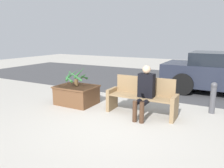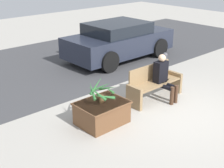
# 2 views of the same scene
# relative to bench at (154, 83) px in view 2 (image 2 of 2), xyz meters

# --- Properties ---
(ground_plane) EXTENTS (30.00, 30.00, 0.00)m
(ground_plane) POSITION_rel_bench_xyz_m (-0.24, -0.91, -0.43)
(ground_plane) COLOR #ADA89E
(road_surface) EXTENTS (20.00, 6.00, 0.01)m
(road_surface) POSITION_rel_bench_xyz_m (-0.24, 4.37, -0.43)
(road_surface) COLOR #424244
(road_surface) RESTS_ON ground_plane
(bench) EXTENTS (1.71, 0.50, 0.91)m
(bench) POSITION_rel_bench_xyz_m (0.00, 0.00, 0.00)
(bench) COLOR #8C704C
(bench) RESTS_ON ground_plane
(person_seated) EXTENTS (0.37, 0.64, 1.23)m
(person_seated) POSITION_rel_bench_xyz_m (0.14, -0.20, 0.24)
(person_seated) COLOR black
(person_seated) RESTS_ON ground_plane
(planter_box) EXTENTS (1.10, 0.87, 0.52)m
(planter_box) POSITION_rel_bench_xyz_m (-1.92, -0.12, -0.15)
(planter_box) COLOR brown
(planter_box) RESTS_ON ground_plane
(potted_plant) EXTENTS (0.68, 0.70, 0.54)m
(potted_plant) POSITION_rel_bench_xyz_m (-1.93, -0.11, 0.37)
(potted_plant) COLOR brown
(potted_plant) RESTS_ON planter_box
(parked_car) EXTENTS (4.13, 1.98, 1.38)m
(parked_car) POSITION_rel_bench_xyz_m (1.77, 3.23, 0.27)
(parked_car) COLOR #232838
(parked_car) RESTS_ON ground_plane
(bollard_post) EXTENTS (0.15, 0.15, 0.79)m
(bollard_post) POSITION_rel_bench_xyz_m (1.53, 0.87, -0.01)
(bollard_post) COLOR #4C4C51
(bollard_post) RESTS_ON ground_plane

